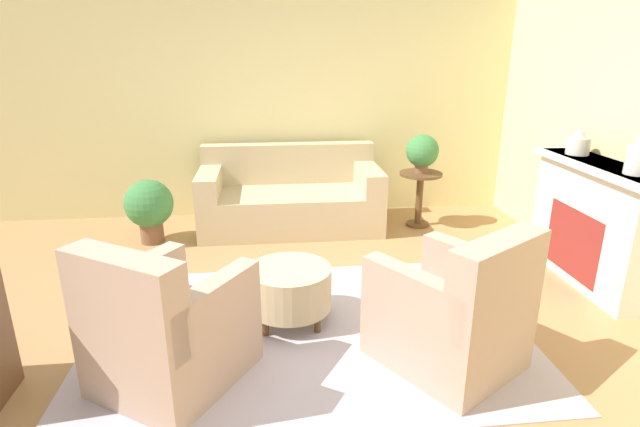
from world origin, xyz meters
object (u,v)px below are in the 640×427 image
at_px(couch, 290,199).
at_px(potted_plant_floor, 149,206).
at_px(armchair_right, 454,315).
at_px(vase_mantel_far, 638,159).
at_px(armchair_left, 166,332).
at_px(vase_mantel_near, 578,145).
at_px(ottoman_table, 290,288).
at_px(side_table, 420,190).
at_px(potted_plant_on_side_table, 422,152).

bearing_deg(couch, potted_plant_floor, -167.30).
xyz_separation_m(armchair_right, vase_mantel_far, (1.66, 0.72, 0.84)).
bearing_deg(potted_plant_floor, armchair_left, -76.07).
bearing_deg(vase_mantel_near, potted_plant_floor, 166.12).
bearing_deg(potted_plant_floor, vase_mantel_far, -23.40).
bearing_deg(armchair_right, ottoman_table, 147.12).
relative_size(side_table, vase_mantel_near, 3.00).
height_order(armchair_right, vase_mantel_far, vase_mantel_far).
height_order(vase_mantel_far, potted_plant_floor, vase_mantel_far).
distance_m(ottoman_table, potted_plant_floor, 2.32).
height_order(ottoman_table, potted_plant_floor, potted_plant_floor).
bearing_deg(armchair_left, couch, 72.27).
distance_m(armchair_left, side_table, 3.65).
relative_size(vase_mantel_near, vase_mantel_far, 0.70).
relative_size(armchair_left, potted_plant_floor, 1.62).
bearing_deg(potted_plant_floor, side_table, 3.99).
relative_size(couch, armchair_left, 1.83).
distance_m(armchair_right, potted_plant_floor, 3.51).
bearing_deg(potted_plant_on_side_table, potted_plant_floor, -176.01).
xyz_separation_m(couch, armchair_right, (0.93, -2.85, 0.04)).
height_order(couch, vase_mantel_far, vase_mantel_far).
relative_size(couch, potted_plant_floor, 2.95).
height_order(armchair_right, potted_plant_floor, armchair_right).
distance_m(couch, vase_mantel_far, 3.47).
distance_m(armchair_left, vase_mantel_near, 3.89).
bearing_deg(vase_mantel_near, potted_plant_on_side_table, 130.99).
distance_m(vase_mantel_far, potted_plant_floor, 4.56).
height_order(ottoman_table, potted_plant_on_side_table, potted_plant_on_side_table).
bearing_deg(potted_plant_floor, couch, 12.70).
bearing_deg(couch, side_table, -4.99).
bearing_deg(vase_mantel_far, armchair_left, -168.34).
xyz_separation_m(armchair_right, ottoman_table, (-1.04, 0.68, -0.08)).
xyz_separation_m(ottoman_table, vase_mantel_far, (2.71, 0.05, 0.93)).
distance_m(armchair_left, potted_plant_on_side_table, 3.69).
bearing_deg(potted_plant_on_side_table, armchair_right, -102.28).
xyz_separation_m(armchair_left, potted_plant_floor, (-0.62, 2.51, 0.04)).
relative_size(vase_mantel_far, potted_plant_on_side_table, 0.69).
relative_size(armchair_left, vase_mantel_near, 5.23).
height_order(vase_mantel_near, potted_plant_floor, vase_mantel_near).
height_order(vase_mantel_near, vase_mantel_far, vase_mantel_far).
relative_size(armchair_right, potted_plant_on_side_table, 2.54).
bearing_deg(ottoman_table, side_table, 51.34).
height_order(vase_mantel_far, potted_plant_on_side_table, vase_mantel_far).
distance_m(side_table, potted_plant_floor, 3.06).
bearing_deg(couch, ottoman_table, -93.07).
xyz_separation_m(armchair_right, side_table, (0.59, 2.72, 0.06)).
xyz_separation_m(armchair_right, vase_mantel_near, (1.66, 1.49, 0.81)).
xyz_separation_m(armchair_left, vase_mantel_near, (3.50, 1.49, 0.81)).
distance_m(armchair_left, armchair_right, 1.84).
bearing_deg(side_table, vase_mantel_near, -49.01).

